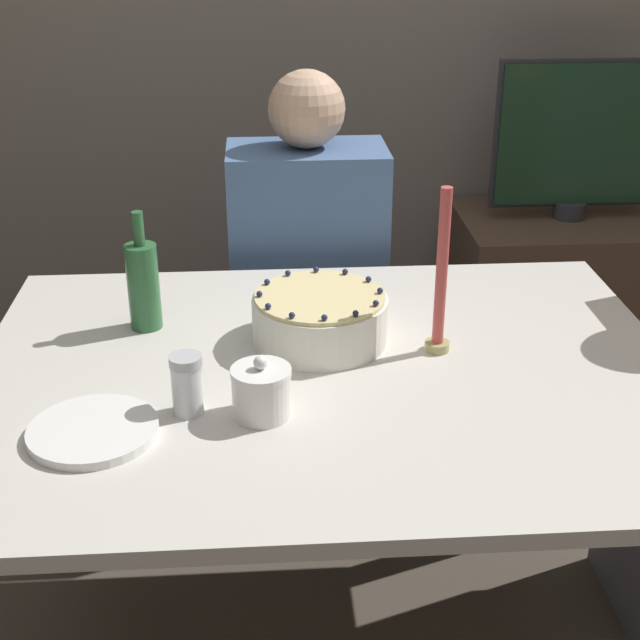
{
  "coord_description": "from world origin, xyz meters",
  "views": [
    {
      "loc": [
        -0.12,
        -1.47,
        1.54
      ],
      "look_at": [
        -0.01,
        0.12,
        0.79
      ],
      "focal_mm": 50.0,
      "sensor_mm": 36.0,
      "label": 1
    }
  ],
  "objects_px": {
    "sugar_shaker": "(187,384)",
    "person_man_blue_shirt": "(308,321)",
    "sugar_bowl": "(261,391)",
    "bottle": "(143,284)",
    "tv_monitor": "(578,138)",
    "candle": "(441,285)",
    "cake": "(320,318)"
  },
  "relations": [
    {
      "from": "person_man_blue_shirt",
      "to": "cake",
      "type": "bearing_deg",
      "value": 89.2
    },
    {
      "from": "sugar_bowl",
      "to": "cake",
      "type": "bearing_deg",
      "value": 66.61
    },
    {
      "from": "cake",
      "to": "tv_monitor",
      "type": "height_order",
      "value": "tv_monitor"
    },
    {
      "from": "sugar_shaker",
      "to": "tv_monitor",
      "type": "distance_m",
      "value": 1.67
    },
    {
      "from": "candle",
      "to": "person_man_blue_shirt",
      "type": "distance_m",
      "value": 0.77
    },
    {
      "from": "sugar_bowl",
      "to": "person_man_blue_shirt",
      "type": "height_order",
      "value": "person_man_blue_shirt"
    },
    {
      "from": "bottle",
      "to": "tv_monitor",
      "type": "xyz_separation_m",
      "value": [
        1.2,
        0.92,
        0.05
      ]
    },
    {
      "from": "sugar_bowl",
      "to": "candle",
      "type": "height_order",
      "value": "candle"
    },
    {
      "from": "cake",
      "to": "sugar_shaker",
      "type": "height_order",
      "value": "cake"
    },
    {
      "from": "cake",
      "to": "bottle",
      "type": "relative_size",
      "value": 1.08
    },
    {
      "from": "person_man_blue_shirt",
      "to": "tv_monitor",
      "type": "bearing_deg",
      "value": -153.37
    },
    {
      "from": "candle",
      "to": "bottle",
      "type": "xyz_separation_m",
      "value": [
        -0.58,
        0.15,
        -0.04
      ]
    },
    {
      "from": "candle",
      "to": "tv_monitor",
      "type": "distance_m",
      "value": 1.23
    },
    {
      "from": "sugar_bowl",
      "to": "tv_monitor",
      "type": "bearing_deg",
      "value": 52.97
    },
    {
      "from": "person_man_blue_shirt",
      "to": "tv_monitor",
      "type": "relative_size",
      "value": 2.29
    },
    {
      "from": "candle",
      "to": "tv_monitor",
      "type": "xyz_separation_m",
      "value": [
        0.62,
        1.06,
        0.01
      ]
    },
    {
      "from": "sugar_bowl",
      "to": "sugar_shaker",
      "type": "distance_m",
      "value": 0.13
    },
    {
      "from": "cake",
      "to": "sugar_bowl",
      "type": "bearing_deg",
      "value": -113.39
    },
    {
      "from": "bottle",
      "to": "tv_monitor",
      "type": "relative_size",
      "value": 0.49
    },
    {
      "from": "sugar_shaker",
      "to": "person_man_blue_shirt",
      "type": "distance_m",
      "value": 0.93
    },
    {
      "from": "candle",
      "to": "tv_monitor",
      "type": "relative_size",
      "value": 0.64
    },
    {
      "from": "sugar_shaker",
      "to": "candle",
      "type": "height_order",
      "value": "candle"
    },
    {
      "from": "cake",
      "to": "candle",
      "type": "distance_m",
      "value": 0.25
    },
    {
      "from": "cake",
      "to": "person_man_blue_shirt",
      "type": "bearing_deg",
      "value": 89.2
    },
    {
      "from": "sugar_bowl",
      "to": "sugar_shaker",
      "type": "xyz_separation_m",
      "value": [
        -0.13,
        0.02,
        0.01
      ]
    },
    {
      "from": "tv_monitor",
      "to": "sugar_shaker",
      "type": "bearing_deg",
      "value": -130.83
    },
    {
      "from": "tv_monitor",
      "to": "person_man_blue_shirt",
      "type": "bearing_deg",
      "value": -153.37
    },
    {
      "from": "sugar_bowl",
      "to": "person_man_blue_shirt",
      "type": "xyz_separation_m",
      "value": [
        0.13,
        0.86,
        -0.28
      ]
    },
    {
      "from": "sugar_shaker",
      "to": "person_man_blue_shirt",
      "type": "height_order",
      "value": "person_man_blue_shirt"
    },
    {
      "from": "candle",
      "to": "cake",
      "type": "bearing_deg",
      "value": 166.03
    },
    {
      "from": "cake",
      "to": "bottle",
      "type": "xyz_separation_m",
      "value": [
        -0.35,
        0.09,
        0.05
      ]
    },
    {
      "from": "sugar_bowl",
      "to": "bottle",
      "type": "bearing_deg",
      "value": 122.72
    }
  ]
}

